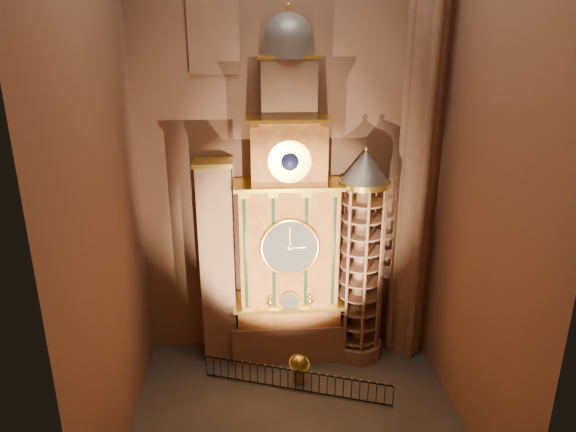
{
  "coord_description": "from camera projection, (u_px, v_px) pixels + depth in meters",
  "views": [
    {
      "loc": [
        -1.6,
        -17.78,
        15.39
      ],
      "look_at": [
        -0.15,
        3.0,
        8.17
      ],
      "focal_mm": 32.0,
      "sensor_mm": 36.0,
      "label": 1
    }
  ],
  "objects": [
    {
      "name": "stained_glass_window",
      "position": [
        212.0,
        11.0,
        21.86
      ],
      "size": [
        2.2,
        0.14,
        5.2
      ],
      "color": "navy",
      "rests_on": "wall_back"
    },
    {
      "name": "stair_turret",
      "position": [
        361.0,
        259.0,
        24.84
      ],
      "size": [
        2.5,
        2.5,
        10.8
      ],
      "color": "#8C634C",
      "rests_on": "floor"
    },
    {
      "name": "wall_right",
      "position": [
        489.0,
        165.0,
        18.76
      ],
      "size": [
        0.0,
        22.0,
        22.0
      ],
      "primitive_type": "plane",
      "rotation": [
        1.57,
        0.0,
        -1.57
      ],
      "color": "#90664D",
      "rests_on": "floor"
    },
    {
      "name": "astronomical_clock",
      "position": [
        288.0,
        232.0,
        24.39
      ],
      "size": [
        5.6,
        2.41,
        16.7
      ],
      "color": "#8C634C",
      "rests_on": "floor"
    },
    {
      "name": "portrait_tower",
      "position": [
        218.0,
        263.0,
        24.69
      ],
      "size": [
        1.8,
        1.6,
        10.2
      ],
      "color": "#8C634C",
      "rests_on": "floor"
    },
    {
      "name": "floor",
      "position": [
        296.0,
        419.0,
        21.9
      ],
      "size": [
        14.0,
        14.0,
        0.0
      ],
      "primitive_type": "plane",
      "color": "#383330",
      "rests_on": "ground"
    },
    {
      "name": "gothic_pier",
      "position": [
        421.0,
        140.0,
        23.41
      ],
      "size": [
        2.04,
        2.04,
        22.0
      ],
      "color": "#8C634C",
      "rests_on": "floor"
    },
    {
      "name": "iron_railing",
      "position": [
        296.0,
        380.0,
        23.47
      ],
      "size": [
        8.35,
        2.86,
        1.08
      ],
      "color": "black",
      "rests_on": "floor"
    },
    {
      "name": "wall_left",
      "position": [
        98.0,
        172.0,
        17.84
      ],
      "size": [
        0.0,
        22.0,
        22.0
      ],
      "primitive_type": "plane",
      "rotation": [
        1.57,
        0.0,
        1.57
      ],
      "color": "#90664D",
      "rests_on": "floor"
    },
    {
      "name": "celestial_globe",
      "position": [
        299.0,
        366.0,
        24.02
      ],
      "size": [
        1.26,
        1.22,
        1.43
      ],
      "color": "#8C634C",
      "rests_on": "floor"
    },
    {
      "name": "wall_back",
      "position": [
        287.0,
        138.0,
        23.95
      ],
      "size": [
        22.0,
        0.0,
        22.0
      ],
      "primitive_type": "plane",
      "rotation": [
        1.57,
        0.0,
        0.0
      ],
      "color": "#90664D",
      "rests_on": "floor"
    }
  ]
}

